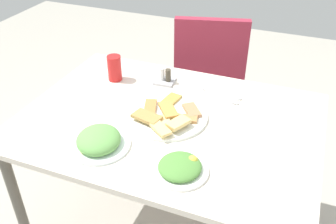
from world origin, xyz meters
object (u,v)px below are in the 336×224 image
object	(u,v)px
fork	(219,97)
spoon	(221,94)
paper_napkin	(220,96)
condiment_caddy	(165,78)
dining_table	(169,133)
soda_can	(115,68)
salad_plate_rice	(180,167)
dining_chair	(209,76)
pide_platter	(167,116)
salad_plate_greens	(99,141)

from	to	relation	value
fork	spoon	xyz separation A→B (m)	(0.00, 0.04, 0.00)
paper_napkin	condiment_caddy	bearing A→B (deg)	173.91
dining_table	soda_can	world-z (taller)	soda_can
dining_table	salad_plate_rice	distance (m)	0.33
fork	spoon	world-z (taller)	same
salad_plate_rice	dining_chair	bearing A→B (deg)	100.51
soda_can	paper_napkin	xyz separation A→B (m)	(0.51, 0.03, -0.06)
soda_can	condiment_caddy	size ratio (longest dim) A/B	1.28
dining_table	fork	distance (m)	0.28
spoon	pide_platter	bearing A→B (deg)	-112.14
dining_chair	salad_plate_rice	bearing A→B (deg)	-79.49
fork	spoon	bearing A→B (deg)	103.36
soda_can	pide_platter	bearing A→B (deg)	-31.26
fork	soda_can	bearing A→B (deg)	-165.12
soda_can	fork	xyz separation A→B (m)	(0.51, 0.01, -0.06)
paper_napkin	fork	size ratio (longest dim) A/B	0.84
dining_table	salad_plate_greens	xyz separation A→B (m)	(-0.17, -0.26, 0.10)
soda_can	spoon	distance (m)	0.52
salad_plate_greens	salad_plate_rice	distance (m)	0.32
pide_platter	soda_can	world-z (taller)	soda_can
pide_platter	spoon	distance (m)	0.31
dining_table	dining_chair	bearing A→B (deg)	93.30
dining_chair	soda_can	xyz separation A→B (m)	(-0.31, -0.56, 0.26)
salad_plate_rice	paper_napkin	size ratio (longest dim) A/B	1.30
dining_table	soda_can	xyz separation A→B (m)	(-0.36, 0.21, 0.13)
dining_table	spoon	size ratio (longest dim) A/B	6.43
pide_platter	condiment_caddy	bearing A→B (deg)	113.70
dining_table	paper_napkin	world-z (taller)	paper_napkin
fork	spoon	distance (m)	0.04
dining_table	dining_chair	distance (m)	0.79
fork	condiment_caddy	xyz separation A→B (m)	(-0.28, 0.05, 0.02)
salad_plate_greens	salad_plate_rice	xyz separation A→B (m)	(0.32, -0.02, -0.01)
fork	paper_napkin	bearing A→B (deg)	103.36
salad_plate_rice	spoon	distance (m)	0.54
dining_chair	paper_napkin	bearing A→B (deg)	-69.75
pide_platter	paper_napkin	distance (m)	0.29
soda_can	condiment_caddy	distance (m)	0.24
dining_chair	paper_napkin	xyz separation A→B (m)	(0.20, -0.53, 0.20)
dining_chair	condiment_caddy	bearing A→B (deg)	-99.24
pide_platter	condiment_caddy	size ratio (longest dim) A/B	3.48
salad_plate_greens	paper_napkin	world-z (taller)	salad_plate_greens
dining_table	soda_can	size ratio (longest dim) A/B	9.84
dining_chair	pide_platter	bearing A→B (deg)	-87.11
spoon	salad_plate_greens	bearing A→B (deg)	-113.24
dining_chair	salad_plate_greens	bearing A→B (deg)	-97.04
fork	condiment_caddy	world-z (taller)	condiment_caddy
condiment_caddy	pide_platter	bearing A→B (deg)	-66.30
soda_can	condiment_caddy	xyz separation A→B (m)	(0.23, 0.06, -0.04)
dining_chair	spoon	size ratio (longest dim) A/B	4.89
dining_table	spoon	xyz separation A→B (m)	(0.15, 0.26, 0.08)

